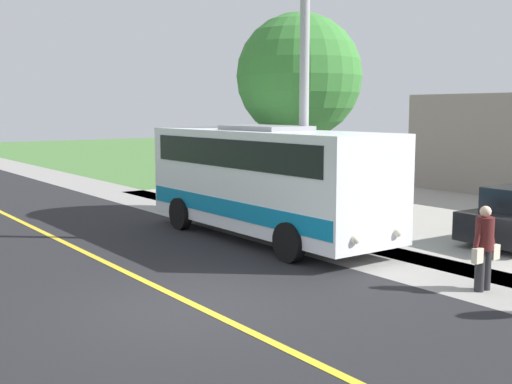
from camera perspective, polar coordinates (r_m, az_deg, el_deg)
ground_plane at (r=11.25m, az=-5.59°, el=-10.04°), size 120.00×120.00×0.00m
road_surface at (r=11.25m, az=-5.59°, el=-10.02°), size 8.00×100.00×0.01m
sidewalk at (r=14.49m, az=12.52°, el=-6.20°), size 2.40×100.00×0.01m
road_centre_line at (r=11.25m, az=-5.59°, el=-9.99°), size 0.16×100.00×0.00m
shuttle_bus_front at (r=16.55m, az=0.85°, el=1.35°), size 2.59×7.95×2.95m
pedestrian_with_bags at (r=12.58m, az=19.74°, el=-4.55°), size 0.72×0.34×1.60m
street_light_pole at (r=16.08m, az=4.06°, el=12.63°), size 1.97×0.24×8.85m
tree_curbside at (r=20.01m, az=3.87°, el=10.23°), size 3.88×3.88×6.32m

